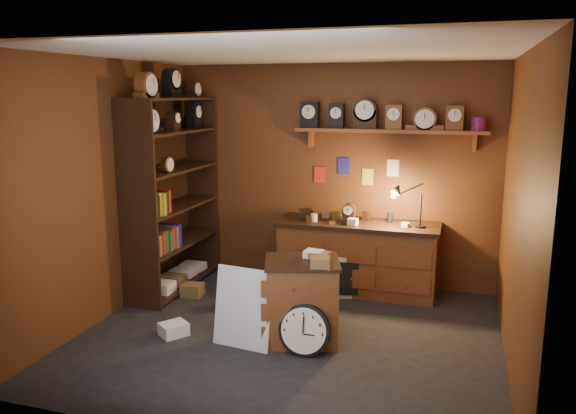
{
  "coord_description": "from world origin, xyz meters",
  "views": [
    {
      "loc": [
        1.51,
        -4.93,
        2.34
      ],
      "look_at": [
        -0.12,
        0.35,
        1.22
      ],
      "focal_mm": 35.0,
      "sensor_mm": 36.0,
      "label": 1
    }
  ],
  "objects_px": {
    "low_cabinet": "(302,297)",
    "big_round_clock": "(304,330)",
    "shelving_unit": "(170,186)",
    "workbench": "(357,253)"
  },
  "relations": [
    {
      "from": "shelving_unit",
      "to": "workbench",
      "type": "distance_m",
      "value": 2.37
    },
    {
      "from": "low_cabinet",
      "to": "big_round_clock",
      "type": "relative_size",
      "value": 1.85
    },
    {
      "from": "workbench",
      "to": "big_round_clock",
      "type": "distance_m",
      "value": 1.83
    },
    {
      "from": "shelving_unit",
      "to": "workbench",
      "type": "relative_size",
      "value": 1.36
    },
    {
      "from": "shelving_unit",
      "to": "workbench",
      "type": "bearing_deg",
      "value": 12.73
    },
    {
      "from": "shelving_unit",
      "to": "low_cabinet",
      "type": "bearing_deg",
      "value": -27.81
    },
    {
      "from": "low_cabinet",
      "to": "big_round_clock",
      "type": "xyz_separation_m",
      "value": [
        0.11,
        -0.3,
        -0.2
      ]
    },
    {
      "from": "shelving_unit",
      "to": "low_cabinet",
      "type": "height_order",
      "value": "shelving_unit"
    },
    {
      "from": "shelving_unit",
      "to": "big_round_clock",
      "type": "xyz_separation_m",
      "value": [
        2.04,
        -1.32,
        -1.02
      ]
    },
    {
      "from": "low_cabinet",
      "to": "big_round_clock",
      "type": "bearing_deg",
      "value": -87.42
    }
  ]
}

